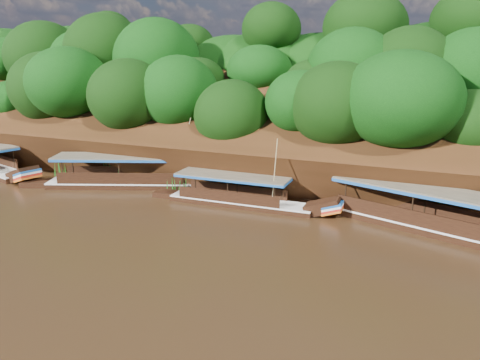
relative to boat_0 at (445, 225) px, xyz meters
name	(u,v)px	position (x,y,z in m)	size (l,w,h in m)	color
ground	(199,244)	(-13.24, -7.34, -0.61)	(160.00, 160.00, 0.00)	black
riverbank	(304,145)	(-13.25, 15.39, 1.28)	(120.00, 30.06, 19.40)	black
boat_0	(445,225)	(0.00, 0.00, 0.00)	(16.53, 7.31, 7.65)	black
boat_1	(249,200)	(-13.16, 0.40, -0.11)	(12.86, 2.46, 5.72)	black
boat_2	(144,180)	(-23.22, 1.82, -0.01)	(16.50, 8.16, 6.94)	black
reeds	(213,183)	(-16.99, 2.28, 0.27)	(50.94, 2.66, 2.16)	#21711C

